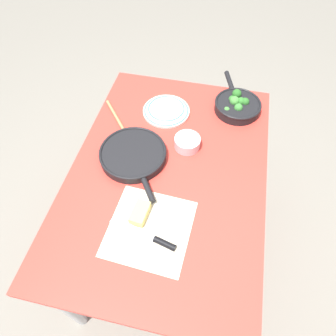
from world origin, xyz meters
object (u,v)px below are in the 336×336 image
at_px(wooden_spoon, 125,132).
at_px(skillet_eggs, 133,154).
at_px(cheese_block, 140,213).
at_px(prep_bowl_steel, 187,142).
at_px(skillet_broccoli, 237,105).
at_px(grater_knife, 152,238).
at_px(dinner_plate_stack, 166,110).

bearing_deg(wooden_spoon, skillet_eggs, -7.78).
bearing_deg(cheese_block, prep_bowl_steel, -16.33).
bearing_deg(skillet_broccoli, wooden_spoon, 100.83).
bearing_deg(grater_knife, prep_bowl_steel, -81.92).
height_order(skillet_broccoli, skillet_eggs, skillet_broccoli).
height_order(grater_knife, prep_bowl_steel, prep_bowl_steel).
relative_size(skillet_eggs, wooden_spoon, 1.18).
height_order(wooden_spoon, prep_bowl_steel, prep_bowl_steel).
height_order(skillet_broccoli, prep_bowl_steel, skillet_broccoli).
relative_size(skillet_eggs, prep_bowl_steel, 3.15).
height_order(dinner_plate_stack, prep_bowl_steel, prep_bowl_steel).
xyz_separation_m(grater_knife, dinner_plate_stack, (0.66, 0.09, 0.00)).
bearing_deg(skillet_eggs, dinner_plate_stack, 132.09).
relative_size(skillet_broccoli, prep_bowl_steel, 3.13).
xyz_separation_m(skillet_broccoli, skillet_eggs, (-0.41, 0.41, -0.01)).
relative_size(skillet_broccoli, grater_knife, 1.37).
bearing_deg(wooden_spoon, skillet_broccoli, 79.54).
distance_m(grater_knife, dinner_plate_stack, 0.67).
bearing_deg(dinner_plate_stack, skillet_broccoli, -74.17).
bearing_deg(cheese_block, skillet_broccoli, -24.61).
xyz_separation_m(skillet_eggs, wooden_spoon, (0.13, 0.08, -0.01)).
distance_m(skillet_eggs, wooden_spoon, 0.16).
bearing_deg(grater_knife, wooden_spoon, -48.54).
bearing_deg(grater_knife, cheese_block, -37.28).
height_order(skillet_broccoli, grater_knife, skillet_broccoli).
bearing_deg(dinner_plate_stack, wooden_spoon, 138.17).
bearing_deg(cheese_block, dinner_plate_stack, 2.78).
distance_m(skillet_eggs, prep_bowl_steel, 0.25).
relative_size(grater_knife, dinner_plate_stack, 1.15).
relative_size(skillet_broccoli, cheese_block, 3.57).
bearing_deg(prep_bowl_steel, wooden_spoon, 86.69).
bearing_deg(skillet_broccoli, prep_bowl_steel, 127.93).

